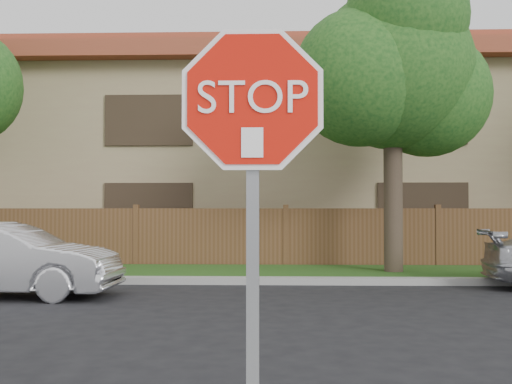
{
  "coord_description": "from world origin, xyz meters",
  "views": [
    {
      "loc": [
        -0.31,
        -4.5,
        1.6
      ],
      "look_at": [
        -0.42,
        -0.9,
        1.7
      ],
      "focal_mm": 42.0,
      "sensor_mm": 36.0,
      "label": 1
    }
  ],
  "objects": [
    {
      "name": "sedan_left",
      "position": [
        -5.18,
        6.17,
        0.67
      ],
      "size": [
        4.11,
        1.5,
        1.35
      ],
      "primitive_type": "imported",
      "rotation": [
        0.0,
        0.0,
        1.55
      ],
      "color": "silver",
      "rests_on": "ground"
    },
    {
      "name": "grass_strip",
      "position": [
        0.0,
        9.8,
        0.06
      ],
      "size": [
        70.0,
        3.0,
        0.12
      ],
      "primitive_type": "cube",
      "color": "#1E4714",
      "rests_on": "ground"
    },
    {
      "name": "fence",
      "position": [
        0.0,
        11.4,
        0.8
      ],
      "size": [
        70.0,
        0.12,
        1.6
      ],
      "primitive_type": "cube",
      "color": "#51341C",
      "rests_on": "ground"
    },
    {
      "name": "far_curb",
      "position": [
        0.0,
        8.15,
        0.07
      ],
      "size": [
        70.0,
        0.3,
        0.15
      ],
      "primitive_type": "cube",
      "color": "gray",
      "rests_on": "ground"
    },
    {
      "name": "tree_mid",
      "position": [
        2.52,
        9.57,
        4.87
      ],
      "size": [
        4.8,
        3.9,
        7.35
      ],
      "color": "#382B21",
      "rests_on": "ground"
    },
    {
      "name": "stop_sign",
      "position": [
        -0.42,
        -1.48,
        1.83
      ],
      "size": [
        1.01,
        0.13,
        2.55
      ],
      "color": "gray",
      "rests_on": "sidewalk_near"
    },
    {
      "name": "apartment_building",
      "position": [
        0.0,
        17.0,
        3.53
      ],
      "size": [
        35.2,
        9.2,
        7.2
      ],
      "color": "tan",
      "rests_on": "ground"
    }
  ]
}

